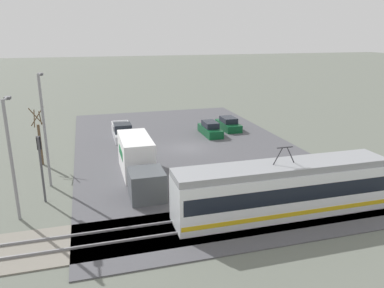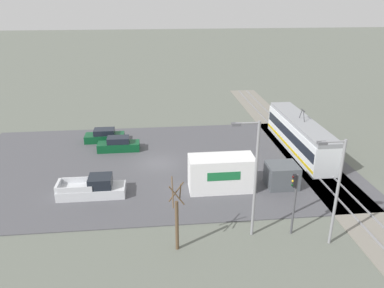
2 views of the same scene
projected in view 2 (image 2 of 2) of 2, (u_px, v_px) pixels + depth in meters
name	position (u px, v px, depth m)	size (l,w,h in m)	color
ground_plane	(158.00, 164.00, 39.02)	(320.00, 320.00, 0.00)	#60665B
road_surface	(158.00, 164.00, 39.01)	(22.72, 39.20, 0.08)	#4C4C51
rail_bed	(305.00, 157.00, 40.56)	(60.36, 4.40, 0.22)	gray
light_rail_tram	(300.00, 135.00, 41.84)	(14.56, 2.79, 4.65)	white
box_truck	(236.00, 174.00, 33.49)	(2.52, 9.86, 3.14)	#4C5156
pickup_truck	(93.00, 189.00, 32.52)	(2.03, 5.80, 1.82)	silver
sedan_car_0	(105.00, 136.00, 44.62)	(1.89, 4.59, 1.53)	#0C4723
sedan_car_1	(119.00, 145.00, 42.00)	(1.72, 4.64, 1.59)	#0C4723
traffic_light_pole	(294.00, 196.00, 26.56)	(0.28, 0.47, 4.85)	#47474C
street_tree	(177.00, 219.00, 25.15)	(1.26, 1.05, 5.38)	brown
street_lamp_near_crossing	(335.00, 186.00, 24.95)	(0.36, 1.95, 7.92)	gray
street_lamp_mid_block	(253.00, 173.00, 25.72)	(0.36, 1.95, 8.82)	gray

